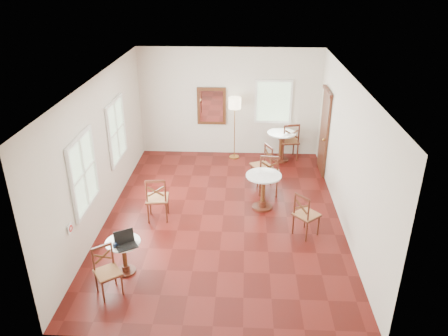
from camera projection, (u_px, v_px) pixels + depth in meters
The scene contains 17 objects.
ground at pixel (223, 215), 9.48m from camera, with size 7.00×7.00×0.00m, color #53120E.
room_shell at pixel (221, 129), 8.93m from camera, with size 5.02×7.02×3.01m.
cafe_table_near at pixel (124, 253), 7.57m from camera, with size 0.61×0.61×0.64m.
cafe_table_mid at pixel (263, 188), 9.56m from camera, with size 0.78×0.78×0.82m.
cafe_table_back at pixel (281, 143), 11.92m from camera, with size 0.78×0.78×0.83m.
chair_near_a at pixel (157, 198), 9.14m from camera, with size 0.51×0.51×1.01m.
chair_near_b at pixel (107, 271), 7.09m from camera, with size 0.55×0.55×0.85m.
chair_mid_a at pixel (269, 174), 10.17m from camera, with size 0.52×0.52×1.04m.
chair_mid_b at pixel (306, 215), 8.61m from camera, with size 0.61×0.61×0.94m.
chair_back_a at pixel (289, 141), 12.01m from camera, with size 0.57×0.57×1.08m.
chair_back_b at pixel (262, 165), 10.68m from camera, with size 0.60×0.60×0.98m.
floor_lamp at pixel (235, 107), 11.69m from camera, with size 0.34×0.34×1.74m.
laptop at pixel (126, 242), 7.35m from camera, with size 0.44×0.42×0.24m.
mouse at pixel (118, 247), 7.30m from camera, with size 0.11×0.07×0.04m, color black.
navy_mug at pixel (115, 245), 7.31m from camera, with size 0.10×0.07×0.08m.
water_glass at pixel (115, 242), 7.38m from camera, with size 0.06×0.06×0.10m, color white.
power_adapter at pixel (104, 279), 7.53m from camera, with size 0.10×0.06×0.04m, color black.
Camera 1 is at (0.41, -8.13, 4.97)m, focal length 34.89 mm.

